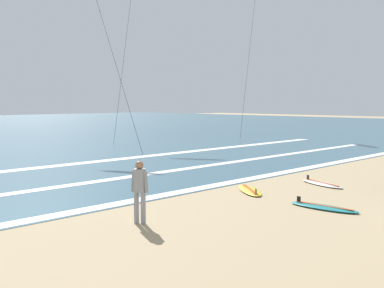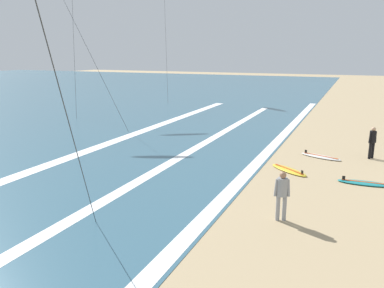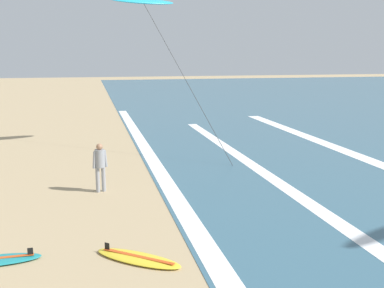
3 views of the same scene
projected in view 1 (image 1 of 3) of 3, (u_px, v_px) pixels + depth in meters
name	position (u px, v px, depth m)	size (l,w,h in m)	color
wave_foam_shoreline	(194.00, 189.00, 16.70)	(50.99, 0.56, 0.01)	white
wave_foam_mid_break	(151.00, 174.00, 20.27)	(37.98, 0.55, 0.01)	white
wave_foam_outer_break	(75.00, 164.00, 23.43)	(42.35, 0.77, 0.01)	white
surfer_foreground_main	(140.00, 186.00, 12.01)	(0.32, 0.51, 1.60)	gray
surfboard_foreground_flat	(324.00, 207.00, 13.76)	(0.67, 2.12, 0.25)	teal
surfboard_near_water	(250.00, 190.00, 16.34)	(1.77, 2.02, 0.25)	yellow
surfboard_left_pile	(322.00, 184.00, 17.67)	(1.30, 2.18, 0.25)	silver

